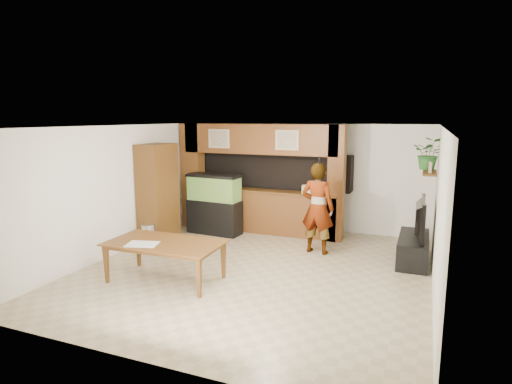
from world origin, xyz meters
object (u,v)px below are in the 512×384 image
at_px(aquarium, 214,205).
at_px(television, 415,218).
at_px(dining_table, 164,262).
at_px(pantry_cabinet, 158,193).
at_px(person, 318,208).

height_order(aquarium, television, aquarium).
bearing_deg(dining_table, aquarium, 100.28).
xyz_separation_m(aquarium, dining_table, (0.62, -3.03, -0.36)).
bearing_deg(pantry_cabinet, television, 7.07).
distance_m(person, dining_table, 3.26).
bearing_deg(person, aquarium, -5.04).
distance_m(aquarium, television, 4.52).
distance_m(pantry_cabinet, dining_table, 2.58).
height_order(aquarium, person, person).
distance_m(television, dining_table, 4.73).
distance_m(pantry_cabinet, person, 3.53).
relative_size(pantry_cabinet, person, 1.17).
bearing_deg(television, person, 93.27).
relative_size(aquarium, dining_table, 0.74).
relative_size(pantry_cabinet, aquarium, 1.53).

